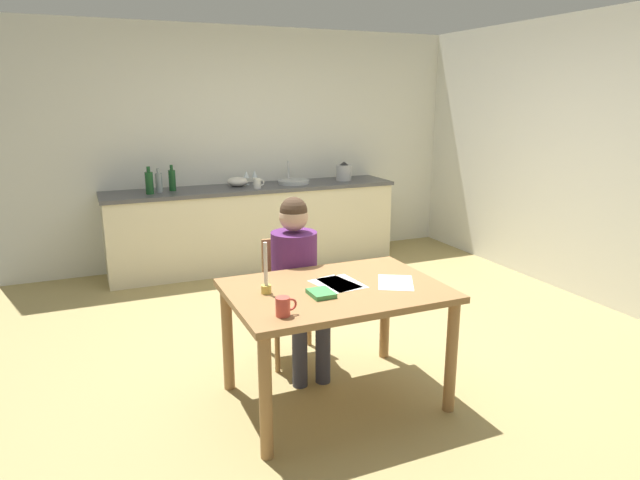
{
  "coord_description": "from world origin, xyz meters",
  "views": [
    {
      "loc": [
        -1.73,
        -3.59,
        1.85
      ],
      "look_at": [
        -0.19,
        -0.04,
        0.85
      ],
      "focal_mm": 31.13,
      "sensor_mm": 36.0,
      "label": 1
    }
  ],
  "objects_px": {
    "book_magazine": "(321,293)",
    "wine_glass_by_kettle": "(246,175)",
    "person_seated": "(297,273)",
    "candlestick": "(266,279)",
    "dining_table": "(336,304)",
    "stovetop_kettle": "(344,172)",
    "bottle_oil": "(149,182)",
    "coffee_mug": "(284,306)",
    "wine_glass_near_sink": "(255,174)",
    "sink_unit": "(293,182)",
    "bottle_vinegar": "(159,182)",
    "chair_at_table": "(291,293)",
    "mixing_bowl": "(237,182)",
    "bottle_wine_red": "(172,180)",
    "teacup_on_counter": "(257,183)"
  },
  "relations": [
    {
      "from": "book_magazine",
      "to": "wine_glass_by_kettle",
      "type": "relative_size",
      "value": 1.07
    },
    {
      "from": "person_seated",
      "to": "wine_glass_by_kettle",
      "type": "distance_m",
      "value": 2.64
    },
    {
      "from": "candlestick",
      "to": "dining_table",
      "type": "bearing_deg",
      "value": -9.04
    },
    {
      "from": "candlestick",
      "to": "stovetop_kettle",
      "type": "bearing_deg",
      "value": 56.81
    },
    {
      "from": "person_seated",
      "to": "bottle_oil",
      "type": "relative_size",
      "value": 4.3
    },
    {
      "from": "coffee_mug",
      "to": "wine_glass_near_sink",
      "type": "height_order",
      "value": "wine_glass_near_sink"
    },
    {
      "from": "person_seated",
      "to": "sink_unit",
      "type": "height_order",
      "value": "person_seated"
    },
    {
      "from": "coffee_mug",
      "to": "bottle_vinegar",
      "type": "xyz_separation_m",
      "value": [
        -0.17,
        3.27,
        0.21
      ]
    },
    {
      "from": "coffee_mug",
      "to": "sink_unit",
      "type": "bearing_deg",
      "value": 68.4
    },
    {
      "from": "chair_at_table",
      "to": "sink_unit",
      "type": "bearing_deg",
      "value": 68.76
    },
    {
      "from": "mixing_bowl",
      "to": "wine_glass_by_kettle",
      "type": "distance_m",
      "value": 0.16
    },
    {
      "from": "sink_unit",
      "to": "stovetop_kettle",
      "type": "height_order",
      "value": "sink_unit"
    },
    {
      "from": "wine_glass_near_sink",
      "to": "coffee_mug",
      "type": "bearing_deg",
      "value": -104.55
    },
    {
      "from": "stovetop_kettle",
      "to": "wine_glass_by_kettle",
      "type": "bearing_deg",
      "value": 172.48
    },
    {
      "from": "bottle_wine_red",
      "to": "chair_at_table",
      "type": "bearing_deg",
      "value": -79.27
    },
    {
      "from": "coffee_mug",
      "to": "wine_glass_by_kettle",
      "type": "height_order",
      "value": "wine_glass_by_kettle"
    },
    {
      "from": "book_magazine",
      "to": "sink_unit",
      "type": "bearing_deg",
      "value": 71.27
    },
    {
      "from": "coffee_mug",
      "to": "wine_glass_near_sink",
      "type": "bearing_deg",
      "value": 75.45
    },
    {
      "from": "mixing_bowl",
      "to": "teacup_on_counter",
      "type": "relative_size",
      "value": 1.87
    },
    {
      "from": "sink_unit",
      "to": "stovetop_kettle",
      "type": "xyz_separation_m",
      "value": [
        0.63,
        -0.0,
        0.08
      ]
    },
    {
      "from": "chair_at_table",
      "to": "wine_glass_by_kettle",
      "type": "relative_size",
      "value": 5.6
    },
    {
      "from": "coffee_mug",
      "to": "stovetop_kettle",
      "type": "xyz_separation_m",
      "value": [
        1.93,
        3.28,
        0.2
      ]
    },
    {
      "from": "dining_table",
      "to": "mixing_bowl",
      "type": "height_order",
      "value": "mixing_bowl"
    },
    {
      "from": "chair_at_table",
      "to": "sink_unit",
      "type": "xyz_separation_m",
      "value": [
        0.89,
        2.29,
        0.44
      ]
    },
    {
      "from": "mixing_bowl",
      "to": "coffee_mug",
      "type": "bearing_deg",
      "value": -101.29
    },
    {
      "from": "candlestick",
      "to": "book_magazine",
      "type": "distance_m",
      "value": 0.33
    },
    {
      "from": "book_magazine",
      "to": "bottle_wine_red",
      "type": "xyz_separation_m",
      "value": [
        -0.33,
        3.12,
        0.26
      ]
    },
    {
      "from": "bottle_oil",
      "to": "teacup_on_counter",
      "type": "bearing_deg",
      "value": -3.85
    },
    {
      "from": "bottle_oil",
      "to": "teacup_on_counter",
      "type": "relative_size",
      "value": 2.3
    },
    {
      "from": "dining_table",
      "to": "chair_at_table",
      "type": "xyz_separation_m",
      "value": [
        -0.03,
        0.69,
        -0.16
      ]
    },
    {
      "from": "candlestick",
      "to": "book_magazine",
      "type": "bearing_deg",
      "value": -30.05
    },
    {
      "from": "bottle_vinegar",
      "to": "bottle_wine_red",
      "type": "xyz_separation_m",
      "value": [
        0.14,
        0.05,
        0.01
      ]
    },
    {
      "from": "coffee_mug",
      "to": "chair_at_table",
      "type": "bearing_deg",
      "value": 67.55
    },
    {
      "from": "dining_table",
      "to": "wine_glass_by_kettle",
      "type": "xyz_separation_m",
      "value": [
        0.36,
        3.13,
        0.37
      ]
    },
    {
      "from": "stovetop_kettle",
      "to": "wine_glass_by_kettle",
      "type": "relative_size",
      "value": 1.43
    },
    {
      "from": "chair_at_table",
      "to": "wine_glass_near_sink",
      "type": "distance_m",
      "value": 2.54
    },
    {
      "from": "bottle_wine_red",
      "to": "wine_glass_near_sink",
      "type": "height_order",
      "value": "bottle_wine_red"
    },
    {
      "from": "book_magazine",
      "to": "bottle_oil",
      "type": "distance_m",
      "value": 3.07
    },
    {
      "from": "bottle_vinegar",
      "to": "teacup_on_counter",
      "type": "distance_m",
      "value": 1.02
    },
    {
      "from": "sink_unit",
      "to": "bottle_oil",
      "type": "xyz_separation_m",
      "value": [
        -1.58,
        -0.08,
        0.1
      ]
    },
    {
      "from": "candlestick",
      "to": "sink_unit",
      "type": "xyz_separation_m",
      "value": [
        1.28,
        2.92,
        0.09
      ]
    },
    {
      "from": "sink_unit",
      "to": "bottle_vinegar",
      "type": "bearing_deg",
      "value": -179.63
    },
    {
      "from": "candlestick",
      "to": "stovetop_kettle",
      "type": "height_order",
      "value": "stovetop_kettle"
    },
    {
      "from": "mixing_bowl",
      "to": "stovetop_kettle",
      "type": "xyz_separation_m",
      "value": [
        1.26,
        -0.07,
        0.05
      ]
    },
    {
      "from": "person_seated",
      "to": "book_magazine",
      "type": "bearing_deg",
      "value": -98.71
    },
    {
      "from": "person_seated",
      "to": "teacup_on_counter",
      "type": "height_order",
      "value": "person_seated"
    },
    {
      "from": "bottle_vinegar",
      "to": "bottle_wine_red",
      "type": "height_order",
      "value": "bottle_wine_red"
    },
    {
      "from": "candlestick",
      "to": "book_magazine",
      "type": "height_order",
      "value": "candlestick"
    },
    {
      "from": "candlestick",
      "to": "bottle_vinegar",
      "type": "xyz_separation_m",
      "value": [
        -0.2,
        2.91,
        0.17
      ]
    },
    {
      "from": "candlestick",
      "to": "teacup_on_counter",
      "type": "height_order",
      "value": "candlestick"
    }
  ]
}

